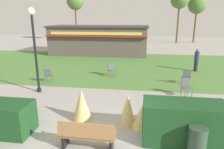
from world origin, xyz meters
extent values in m
cube|color=#4C7A38|center=(0.00, 11.52, 0.00)|extent=(36.00, 12.00, 0.01)
cube|color=olive|center=(-0.28, 0.14, 0.45)|extent=(1.71, 0.51, 0.06)
cube|color=olive|center=(-0.29, -0.08, 0.73)|extent=(1.70, 0.15, 0.44)
cube|color=black|center=(-1.01, 0.15, 0.23)|extent=(0.09, 0.44, 0.45)
cube|color=black|center=(0.45, 0.13, 0.23)|extent=(0.09, 0.44, 0.45)
cube|color=olive|center=(-1.09, 0.15, 0.57)|extent=(0.07, 0.44, 0.06)
cube|color=olive|center=(0.53, 0.13, 0.57)|extent=(0.07, 0.44, 0.06)
cube|color=#19421E|center=(-3.36, 0.61, 0.55)|extent=(1.88, 1.10, 1.11)
cube|color=#19421E|center=(2.64, 0.92, 0.67)|extent=(2.55, 1.10, 1.35)
cone|color=tan|center=(-0.98, 1.89, 0.62)|extent=(0.77, 0.77, 1.25)
cone|color=tan|center=(0.81, 1.75, 0.61)|extent=(0.64, 0.64, 1.22)
cone|color=tan|center=(1.35, 1.59, 0.45)|extent=(0.77, 0.77, 0.90)
cylinder|color=black|center=(-4.17, 4.60, 0.10)|extent=(0.22, 0.22, 0.20)
cylinder|color=black|center=(-4.17, 4.60, 2.01)|extent=(0.12, 0.12, 4.03)
sphere|color=white|center=(-4.17, 4.60, 4.19)|extent=(0.36, 0.36, 0.36)
cylinder|color=#2D4233|center=(2.89, 0.20, 0.47)|extent=(0.52, 0.52, 0.94)
cube|color=#594C47|center=(-3.35, 16.94, 1.45)|extent=(10.21, 4.08, 2.89)
cube|color=#333338|center=(-3.35, 16.94, 2.97)|extent=(10.51, 4.38, 0.16)
cube|color=maroon|center=(-3.35, 14.72, 2.08)|extent=(10.31, 0.36, 0.08)
cube|color=#D8CC4C|center=(-3.35, 14.88, 2.37)|extent=(9.19, 0.04, 0.28)
cube|color=#4C5156|center=(-0.67, 8.12, 0.45)|extent=(0.62, 0.62, 0.04)
cube|color=#4C5156|center=(-0.80, 8.27, 0.67)|extent=(0.37, 0.31, 0.44)
cylinder|color=#4C5156|center=(-0.70, 7.85, 0.23)|extent=(0.03, 0.03, 0.45)
cylinder|color=#4C5156|center=(-0.40, 8.09, 0.23)|extent=(0.03, 0.03, 0.45)
cylinder|color=#4C5156|center=(-0.94, 8.15, 0.23)|extent=(0.03, 0.03, 0.45)
cylinder|color=#4C5156|center=(-0.64, 8.38, 0.23)|extent=(0.03, 0.03, 0.45)
cube|color=#4C5156|center=(3.59, 5.01, 0.45)|extent=(0.56, 0.56, 0.04)
cube|color=#4C5156|center=(3.53, 5.20, 0.67)|extent=(0.43, 0.18, 0.44)
cylinder|color=#4C5156|center=(3.47, 4.77, 0.23)|extent=(0.03, 0.03, 0.45)
cylinder|color=#4C5156|center=(3.83, 4.89, 0.23)|extent=(0.03, 0.03, 0.45)
cylinder|color=#4C5156|center=(3.35, 5.13, 0.23)|extent=(0.03, 0.03, 0.45)
cylinder|color=#4C5156|center=(3.71, 5.25, 0.23)|extent=(0.03, 0.03, 0.45)
cube|color=#4C5156|center=(3.97, 7.18, 0.45)|extent=(0.46, 0.46, 0.04)
cube|color=#4C5156|center=(3.96, 6.98, 0.67)|extent=(0.44, 0.06, 0.44)
cylinder|color=#4C5156|center=(4.17, 7.36, 0.23)|extent=(0.03, 0.03, 0.45)
cylinder|color=#4C5156|center=(3.79, 7.38, 0.23)|extent=(0.03, 0.03, 0.45)
cylinder|color=#4C5156|center=(4.15, 6.98, 0.23)|extent=(0.03, 0.03, 0.45)
cylinder|color=#4C5156|center=(3.77, 7.00, 0.23)|extent=(0.03, 0.03, 0.45)
cube|color=#4C5156|center=(-4.40, 6.33, 0.45)|extent=(0.50, 0.50, 0.04)
cube|color=#4C5156|center=(-4.36, 6.14, 0.67)|extent=(0.44, 0.11, 0.44)
cylinder|color=#4C5156|center=(-4.24, 6.55, 0.23)|extent=(0.03, 0.03, 0.45)
cylinder|color=#4C5156|center=(-4.61, 6.49, 0.23)|extent=(0.03, 0.03, 0.45)
cylinder|color=#4C5156|center=(-4.18, 6.18, 0.23)|extent=(0.03, 0.03, 0.45)
cylinder|color=#4C5156|center=(-4.55, 6.12, 0.23)|extent=(0.03, 0.03, 0.45)
cylinder|color=#23232D|center=(5.32, 10.42, 0.42)|extent=(0.28, 0.28, 0.85)
cylinder|color=navy|center=(5.32, 10.42, 1.16)|extent=(0.34, 0.34, 0.62)
sphere|color=#8C6647|center=(5.32, 10.42, 1.58)|extent=(0.22, 0.22, 0.22)
cube|color=navy|center=(-5.86, 23.71, 0.55)|extent=(4.31, 2.09, 0.60)
cube|color=black|center=(-6.01, 23.72, 0.98)|extent=(2.41, 1.74, 0.44)
cylinder|color=black|center=(-4.50, 24.54, 0.32)|extent=(0.65, 0.26, 0.64)
cylinder|color=black|center=(-4.63, 22.70, 0.32)|extent=(0.65, 0.26, 0.64)
cylinder|color=black|center=(-7.10, 24.72, 0.32)|extent=(0.65, 0.26, 0.64)
cylinder|color=black|center=(-7.22, 22.88, 0.32)|extent=(0.65, 0.26, 0.64)
cube|color=silver|center=(-0.96, 23.71, 0.55)|extent=(4.31, 2.08, 0.60)
cube|color=black|center=(-1.11, 23.72, 0.98)|extent=(2.41, 1.74, 0.44)
cylinder|color=black|center=(0.40, 24.54, 0.32)|extent=(0.65, 0.26, 0.64)
cylinder|color=black|center=(0.28, 22.70, 0.32)|extent=(0.65, 0.26, 0.64)
cylinder|color=black|center=(-2.19, 24.72, 0.32)|extent=(0.65, 0.26, 0.64)
cylinder|color=black|center=(-2.32, 22.88, 0.32)|extent=(0.65, 0.26, 0.64)
cylinder|color=brown|center=(9.61, 29.80, 2.36)|extent=(0.28, 0.28, 4.73)
sphere|color=#4C7233|center=(9.61, 29.80, 5.83)|extent=(2.80, 2.80, 2.80)
cylinder|color=brown|center=(-9.83, 29.22, 2.68)|extent=(0.28, 0.28, 5.37)
sphere|color=#4C7233|center=(-9.83, 29.22, 6.47)|extent=(2.80, 2.80, 2.80)
cylinder|color=brown|center=(6.68, 28.21, 2.73)|extent=(0.28, 0.28, 5.45)
camera|label=1|loc=(1.21, -5.16, 3.89)|focal=32.73mm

